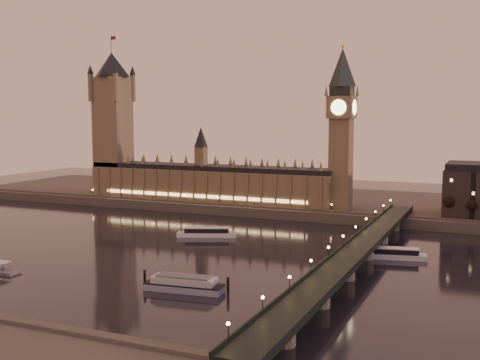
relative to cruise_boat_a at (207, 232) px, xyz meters
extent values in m
plane|color=black|center=(-1.55, -35.12, -2.28)|extent=(700.00, 700.00, 0.00)
cube|color=#423D35|center=(28.45, 129.88, 0.72)|extent=(560.00, 130.00, 6.00)
cube|color=brown|center=(-41.55, 85.88, 14.72)|extent=(180.00, 26.00, 22.00)
cube|color=black|center=(-41.55, 85.88, 27.32)|extent=(180.00, 22.00, 3.20)
cube|color=#FFCC7F|center=(-41.55, 72.38, 8.72)|extent=(153.00, 0.25, 2.20)
cube|color=brown|center=(-121.55, 85.88, 47.72)|extent=(22.00, 22.00, 88.00)
cone|color=black|center=(-121.55, 85.88, 100.72)|extent=(31.68, 31.68, 18.00)
cylinder|color=black|center=(-121.55, 85.88, 115.72)|extent=(0.44, 0.44, 12.00)
cube|color=maroon|center=(-119.35, 85.88, 120.22)|extent=(4.00, 0.15, 2.50)
cube|color=brown|center=(52.45, 85.88, 32.72)|extent=(13.00, 13.00, 58.00)
cube|color=brown|center=(52.45, 85.88, 68.72)|extent=(16.00, 16.00, 14.00)
cylinder|color=#FFEAA5|center=(52.45, 77.70, 68.72)|extent=(9.60, 0.35, 9.60)
cylinder|color=#FFEAA5|center=(44.27, 85.88, 68.72)|extent=(0.35, 9.60, 9.60)
cube|color=black|center=(52.45, 85.88, 78.72)|extent=(13.00, 13.00, 6.00)
cone|color=black|center=(52.45, 85.88, 93.72)|extent=(17.68, 17.68, 24.00)
sphere|color=gold|center=(52.45, 85.88, 106.72)|extent=(2.00, 2.00, 2.00)
cube|color=black|center=(90.45, -35.12, 5.72)|extent=(13.00, 260.00, 2.00)
cube|color=black|center=(84.15, -35.12, 7.22)|extent=(0.60, 260.00, 1.00)
cube|color=black|center=(96.75, -35.12, 7.22)|extent=(0.60, 260.00, 1.00)
cylinder|color=black|center=(118.11, 73.88, 8.43)|extent=(0.70, 0.70, 9.42)
sphere|color=black|center=(118.11, 73.88, 13.34)|extent=(6.28, 6.28, 6.28)
cylinder|color=black|center=(131.72, 73.88, 8.43)|extent=(0.70, 0.70, 9.42)
sphere|color=black|center=(131.72, 73.88, 13.34)|extent=(6.28, 6.28, 6.28)
cube|color=silver|center=(0.00, 0.00, -1.09)|extent=(32.58, 18.77, 2.37)
cube|color=black|center=(0.00, 0.00, 1.28)|extent=(24.32, 14.41, 2.37)
cube|color=silver|center=(0.00, 0.00, 2.68)|extent=(25.03, 14.91, 0.43)
cube|color=silver|center=(103.04, -10.08, -1.09)|extent=(28.86, 12.62, 2.37)
cube|color=black|center=(103.04, -10.08, 1.28)|extent=(21.47, 9.89, 2.37)
cube|color=silver|center=(103.04, -10.08, 2.68)|extent=(22.08, 10.28, 0.43)
cube|color=#8D96B3|center=(38.03, -94.38, -1.05)|extent=(31.12, 11.86, 2.47)
cube|color=black|center=(38.03, -94.38, 0.42)|extent=(31.12, 11.86, 0.47)
cube|color=silver|center=(38.03, -94.38, 1.90)|extent=(25.36, 10.28, 2.47)
cube|color=#595B5E|center=(38.03, -94.38, 3.46)|extent=(21.48, 8.92, 0.66)
cylinder|color=black|center=(21.06, -95.27, 0.95)|extent=(1.04, 1.04, 6.45)
cylinder|color=black|center=(55.01, -91.48, 0.95)|extent=(1.04, 1.04, 6.45)
camera|label=1|loc=(146.44, -289.44, 64.57)|focal=45.00mm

